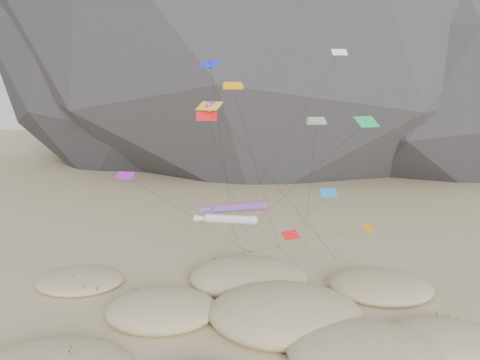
{
  "coord_description": "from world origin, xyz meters",
  "views": [
    {
      "loc": [
        0.03,
        -40.68,
        23.53
      ],
      "look_at": [
        -2.12,
        12.0,
        13.62
      ],
      "focal_mm": 35.0,
      "sensor_mm": 36.0,
      "label": 1
    }
  ],
  "objects": [
    {
      "name": "ground",
      "position": [
        0.0,
        0.0,
        0.0
      ],
      "size": [
        500.0,
        500.0,
        0.0
      ],
      "primitive_type": "plane",
      "color": "#CCB789",
      "rests_on": "ground"
    },
    {
      "name": "dunes",
      "position": [
        -0.29,
        4.22,
        0.75
      ],
      "size": [
        50.57,
        33.48,
        4.27
      ],
      "color": "#CCB789",
      "rests_on": "ground"
    },
    {
      "name": "dune_grass",
      "position": [
        -0.37,
        3.02,
        0.85
      ],
      "size": [
        43.74,
        28.46,
        1.51
      ],
      "color": "black",
      "rests_on": "ground"
    },
    {
      "name": "kite_stakes",
      "position": [
        1.68,
        23.47,
        0.15
      ],
      "size": [
        18.81,
        4.12,
        0.3
      ],
      "color": "#3F2D1E",
      "rests_on": "ground"
    },
    {
      "name": "rainbow_tube_kite",
      "position": [
        -2.43,
        9.65,
        10.95
      ],
      "size": [
        11.64,
        13.03,
        11.8
      ],
      "color": "red",
      "rests_on": "ground"
    },
    {
      "name": "white_tube_kite",
      "position": [
        -3.41,
        8.41,
        9.94
      ],
      "size": [
        7.2,
        13.46,
        10.69
      ],
      "color": "silver",
      "rests_on": "ground"
    },
    {
      "name": "orange_parafoil",
      "position": [
        -3.0,
        15.36,
        23.95
      ],
      "size": [
        7.65,
        11.06,
        24.73
      ],
      "color": "orange",
      "rests_on": "ground"
    },
    {
      "name": "multi_parafoil",
      "position": [
        6.01,
        9.03,
        20.21
      ],
      "size": [
        2.16,
        19.3,
        20.99
      ],
      "color": "orange",
      "rests_on": "ground"
    },
    {
      "name": "delta_kites",
      "position": [
        0.63,
        11.04,
        18.35
      ],
      "size": [
        29.24,
        19.86,
        28.49
      ],
      "color": "purple",
      "rests_on": "ground"
    }
  ]
}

